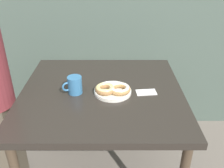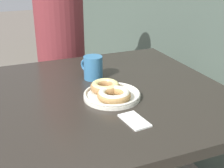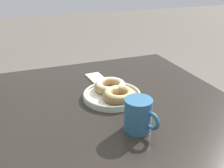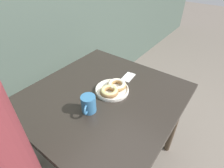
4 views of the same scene
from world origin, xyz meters
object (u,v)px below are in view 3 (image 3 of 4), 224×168
at_px(coffee_mug, 139,115).
at_px(napkin, 96,78).
at_px(donut_plate, 113,92).
at_px(dining_table, 112,126).

height_order(coffee_mug, napkin, coffee_mug).
xyz_separation_m(donut_plate, coffee_mug, (-0.23, 0.01, 0.03)).
bearing_deg(coffee_mug, donut_plate, -1.33).
height_order(dining_table, napkin, napkin).
relative_size(donut_plate, coffee_mug, 2.08).
distance_m(donut_plate, coffee_mug, 0.23).
relative_size(coffee_mug, napkin, 0.92).
height_order(dining_table, donut_plate, donut_plate).
bearing_deg(dining_table, donut_plate, -26.13).
relative_size(donut_plate, napkin, 1.91).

